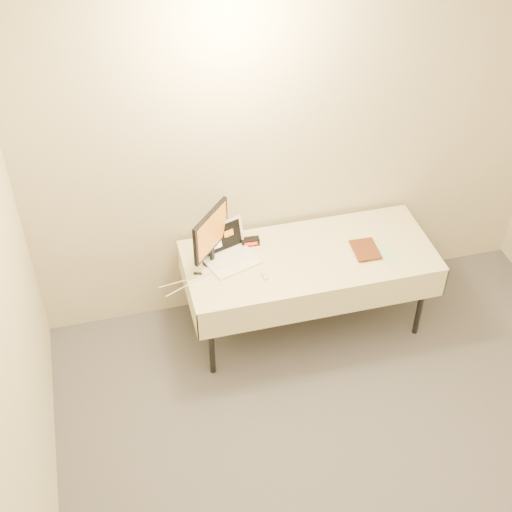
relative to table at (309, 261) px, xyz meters
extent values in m
cube|color=beige|center=(0.00, 0.45, 0.67)|extent=(4.00, 0.10, 2.70)
cylinder|color=black|center=(-0.82, -0.30, -0.33)|extent=(0.04, 0.04, 0.69)
cylinder|color=black|center=(0.82, -0.30, -0.33)|extent=(0.04, 0.04, 0.69)
cylinder|color=black|center=(-0.82, 0.29, -0.33)|extent=(0.04, 0.04, 0.69)
cylinder|color=black|center=(0.82, 0.29, -0.33)|extent=(0.04, 0.04, 0.69)
cube|color=gray|center=(0.00, 0.00, 0.03)|extent=(1.80, 0.75, 0.04)
cube|color=beige|center=(0.00, 0.00, 0.06)|extent=(1.86, 0.81, 0.01)
cube|color=beige|center=(0.00, -0.40, -0.07)|extent=(1.86, 0.01, 0.25)
cube|color=beige|center=(0.00, 0.40, -0.07)|extent=(1.86, 0.01, 0.25)
cube|color=beige|center=(-0.93, 0.00, -0.07)|extent=(0.01, 0.81, 0.25)
cube|color=beige|center=(0.93, 0.00, -0.07)|extent=(0.01, 0.81, 0.25)
cube|color=white|center=(-0.57, 0.05, 0.07)|extent=(0.42, 0.35, 0.02)
cube|color=white|center=(-0.62, 0.20, 0.20)|extent=(0.36, 0.18, 0.23)
cube|color=black|center=(-0.62, 0.20, 0.20)|extent=(0.31, 0.14, 0.20)
cylinder|color=black|center=(-0.71, 0.11, 0.07)|extent=(0.21, 0.21, 0.01)
cube|color=black|center=(-0.71, 0.11, 0.13)|extent=(0.04, 0.04, 0.11)
cube|color=black|center=(-0.71, 0.11, 0.35)|extent=(0.31, 0.34, 0.32)
cube|color=#C86B17|center=(-0.71, 0.11, 0.35)|extent=(0.26, 0.29, 0.28)
imported|color=#91411A|center=(0.32, -0.06, 0.18)|extent=(0.18, 0.03, 0.25)
cube|color=black|center=(-0.40, 0.23, 0.09)|extent=(0.14, 0.06, 0.06)
cube|color=#FF150C|center=(-0.40, 0.20, 0.09)|extent=(0.10, 0.01, 0.02)
ellipsoid|color=silver|center=(-0.39, -0.15, 0.07)|extent=(0.06, 0.09, 0.02)
cube|color=#B1DEB1|center=(0.53, -0.11, 0.06)|extent=(0.23, 0.33, 0.00)
cube|color=black|center=(-0.84, 0.00, 0.07)|extent=(0.06, 0.04, 0.01)
camera|label=1|loc=(-1.37, -3.78, 3.48)|focal=50.00mm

